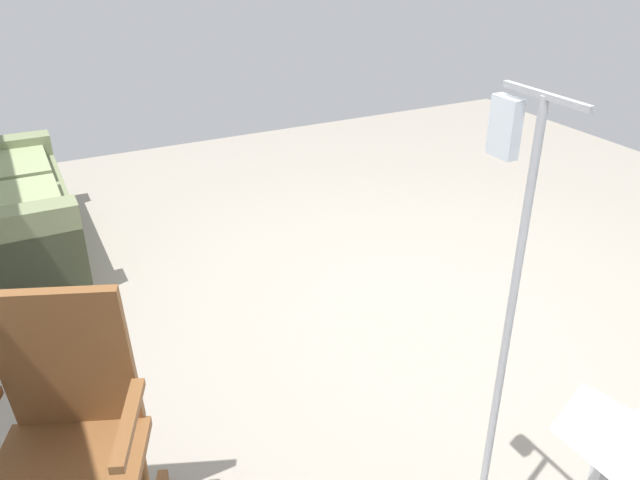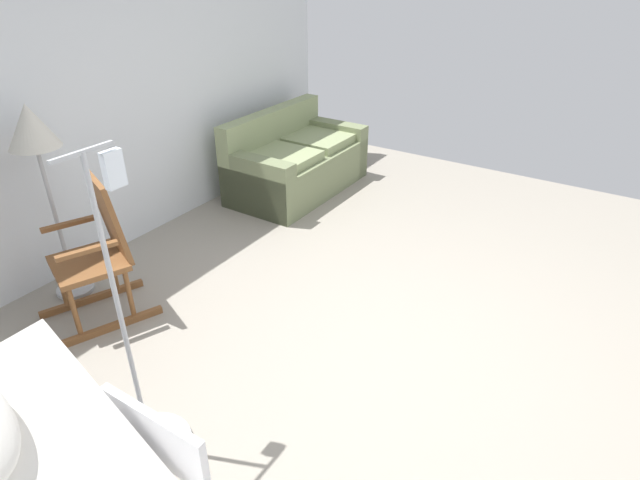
{
  "view_description": "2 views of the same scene",
  "coord_description": "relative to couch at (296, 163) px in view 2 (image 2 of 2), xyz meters",
  "views": [
    {
      "loc": [
        -2.57,
        1.9,
        2.07
      ],
      "look_at": [
        -0.23,
        0.71,
        0.73
      ],
      "focal_mm": 36.08,
      "sensor_mm": 36.0,
      "label": 1
    },
    {
      "loc": [
        -2.57,
        -1.07,
        2.36
      ],
      "look_at": [
        0.06,
        0.62,
        0.61
      ],
      "focal_mm": 29.24,
      "sensor_mm": 36.0,
      "label": 2
    }
  ],
  "objects": [
    {
      "name": "ground_plane",
      "position": [
        -1.81,
        -2.06,
        -0.31
      ],
      "size": [
        7.16,
        7.16,
        0.0
      ],
      "primitive_type": "plane",
      "color": "gray"
    },
    {
      "name": "back_wall",
      "position": [
        -1.81,
        0.66,
        1.04
      ],
      "size": [
        5.93,
        0.1,
        2.7
      ],
      "primitive_type": "cube",
      "color": "silver",
      "rests_on": "ground"
    },
    {
      "name": "couch",
      "position": [
        0.0,
        0.0,
        0.0
      ],
      "size": [
        1.6,
        0.86,
        0.85
      ],
      "color": "#737D57",
      "rests_on": "ground"
    },
    {
      "name": "rocking_chair",
      "position": [
        -2.59,
        -0.14,
        0.2
      ],
      "size": [
        0.88,
        0.72,
        1.05
      ],
      "color": "brown",
      "rests_on": "ground"
    },
    {
      "name": "floor_lamp",
      "position": [
        -2.57,
        0.33,
        0.92
      ],
      "size": [
        0.34,
        0.34,
        1.48
      ],
      "color": "#B2B5BA",
      "rests_on": "ground"
    },
    {
      "name": "iv_pole",
      "position": [
        -3.26,
        -1.33,
        -0.06
      ],
      "size": [
        0.44,
        0.44,
        1.69
      ],
      "color": "#B2B5BA",
      "rests_on": "ground"
    }
  ]
}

